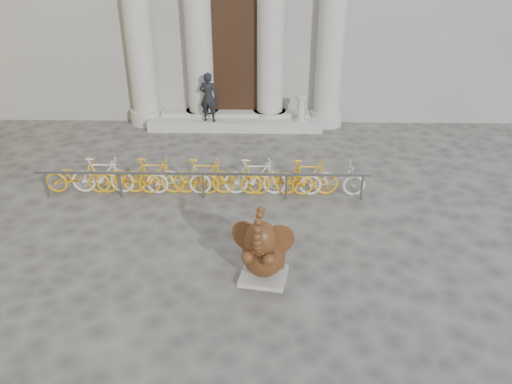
{
  "coord_description": "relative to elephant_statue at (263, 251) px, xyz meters",
  "views": [
    {
      "loc": [
        1.09,
        -7.23,
        6.21
      ],
      "look_at": [
        0.88,
        2.43,
        1.1
      ],
      "focal_mm": 35.0,
      "sensor_mm": 36.0,
      "label": 1
    }
  ],
  "objects": [
    {
      "name": "ground",
      "position": [
        -1.06,
        -0.8,
        -0.66
      ],
      "size": [
        80.0,
        80.0,
        0.0
      ],
      "primitive_type": "plane",
      "color": "#474442",
      "rests_on": "ground"
    },
    {
      "name": "elephant_statue",
      "position": [
        0.0,
        0.0,
        0.0
      ],
      "size": [
        1.2,
        1.4,
        1.81
      ],
      "rotation": [
        0.0,
        0.0,
        -0.17
      ],
      "color": "#A8A59E",
      "rests_on": "ground"
    },
    {
      "name": "entrance_steps",
      "position": [
        -1.06,
        8.6,
        -0.48
      ],
      "size": [
        6.0,
        1.2,
        0.36
      ],
      "primitive_type": "cube",
      "color": "#A8A59E",
      "rests_on": "ground"
    },
    {
      "name": "pedestrian",
      "position": [
        -1.93,
        8.25,
        0.54
      ],
      "size": [
        0.67,
        0.5,
        1.67
      ],
      "primitive_type": "imported",
      "rotation": [
        0.0,
        0.0,
        2.96
      ],
      "color": "black",
      "rests_on": "entrance_steps"
    },
    {
      "name": "bike_rack",
      "position": [
        -1.58,
        3.6,
        -0.16
      ],
      "size": [
        8.55,
        0.53,
        1.0
      ],
      "color": "slate",
      "rests_on": "ground"
    },
    {
      "name": "balustrade_post",
      "position": [
        1.19,
        8.3,
        0.11
      ],
      "size": [
        0.36,
        0.36,
        0.89
      ],
      "color": "#A8A59E",
      "rests_on": "entrance_steps"
    }
  ]
}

